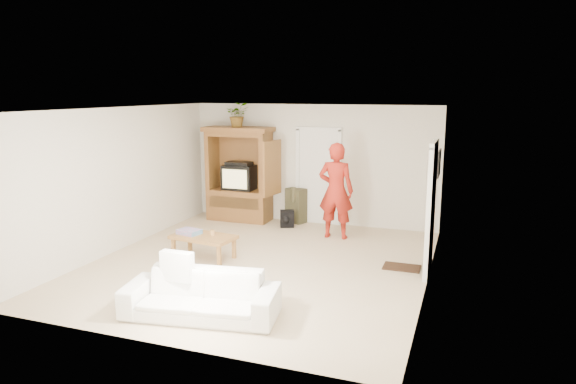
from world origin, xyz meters
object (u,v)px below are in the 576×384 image
(man, at_px, (336,191))
(coffee_table, at_px, (203,238))
(armoire, at_px, (240,180))
(sofa, at_px, (201,295))

(man, bearing_deg, coffee_table, 45.76)
(armoire, relative_size, coffee_table, 1.80)
(armoire, xyz_separation_m, sofa, (1.66, -4.82, -0.62))
(man, bearing_deg, armoire, -17.85)
(man, bearing_deg, sofa, 78.29)
(armoire, distance_m, man, 2.48)
(coffee_table, bearing_deg, man, 54.73)
(armoire, distance_m, coffee_table, 2.81)
(armoire, bearing_deg, sofa, -71.02)
(armoire, relative_size, man, 1.10)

